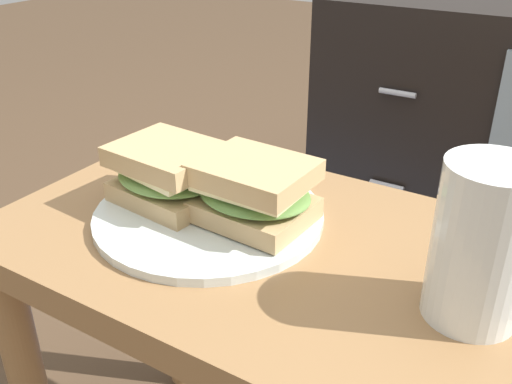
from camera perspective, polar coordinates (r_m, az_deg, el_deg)
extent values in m
cube|color=olive|center=(0.62, 0.09, -5.61)|extent=(0.56, 0.36, 0.04)
cylinder|color=olive|center=(0.96, -7.94, -8.87)|extent=(0.04, 0.04, 0.43)
cylinder|color=silver|center=(1.27, 13.94, 9.58)|extent=(0.08, 0.01, 0.01)
cylinder|color=silver|center=(1.35, 12.90, 0.66)|extent=(0.08, 0.01, 0.01)
cube|color=#384C72|center=(1.37, -3.78, -6.95)|extent=(0.95, 0.61, 0.01)
cube|color=slate|center=(1.37, -3.79, -6.80)|extent=(0.78, 0.50, 0.00)
cylinder|color=silver|center=(0.64, -4.60, -2.20)|extent=(0.25, 0.25, 0.01)
cube|color=tan|center=(0.65, -8.82, 0.00)|extent=(0.12, 0.11, 0.02)
ellipsoid|color=#729E4C|center=(0.64, -8.94, 1.50)|extent=(0.13, 0.12, 0.02)
cube|color=beige|center=(0.64, -9.01, 2.39)|extent=(0.12, 0.11, 0.01)
cube|color=tan|center=(0.63, -9.10, 3.54)|extent=(0.12, 0.10, 0.02)
cube|color=tan|center=(0.61, -0.16, -1.75)|extent=(0.12, 0.10, 0.02)
ellipsoid|color=#608C42|center=(0.60, -0.16, -0.15)|extent=(0.13, 0.11, 0.02)
cube|color=beige|center=(0.59, -0.17, 0.79)|extent=(0.11, 0.09, 0.01)
cube|color=tan|center=(0.58, -0.17, 2.02)|extent=(0.12, 0.10, 0.02)
cylinder|color=silver|center=(0.49, 21.60, -4.84)|extent=(0.08, 0.08, 0.14)
cylinder|color=orange|center=(0.50, 21.45, -5.59)|extent=(0.07, 0.07, 0.12)
cylinder|color=white|center=(0.47, 22.78, 1.07)|extent=(0.07, 0.07, 0.01)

